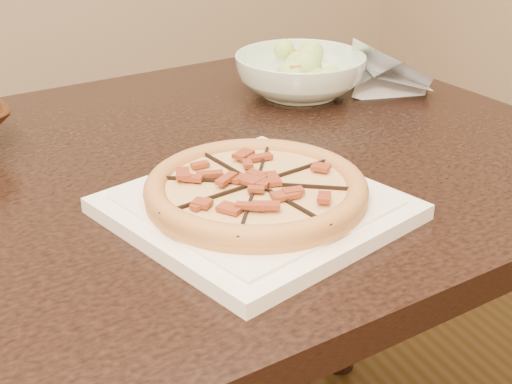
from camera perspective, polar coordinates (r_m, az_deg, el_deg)
dining_table at (r=0.98m, az=-9.55°, el=-4.75°), size 1.36×0.97×0.75m
plate at (r=0.81m, az=-0.00°, el=-1.24°), size 0.36×0.36×0.02m
pizza at (r=0.80m, az=-0.00°, el=0.25°), size 0.25×0.25×0.03m
salad_bowl at (r=1.21m, az=3.54°, el=9.33°), size 0.27×0.27×0.07m
salad at (r=1.19m, az=3.62°, el=11.71°), size 0.12×0.10×0.04m
cling_film at (r=1.24m, az=10.90°, el=8.99°), size 0.22×0.21×0.05m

